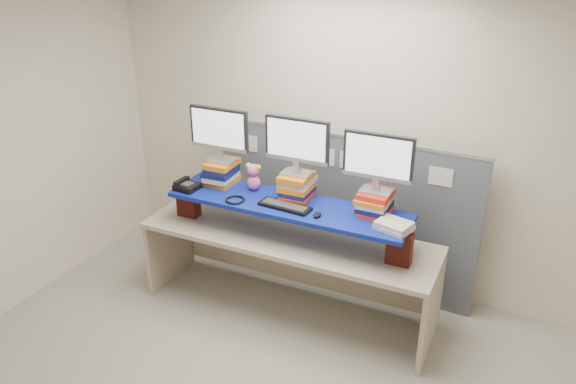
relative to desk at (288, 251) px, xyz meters
The scene contains 18 objects.
room 1.38m from the desk, 79.67° to the right, with size 5.00×4.00×2.80m.
cubicle_partition 0.70m from the desk, 72.65° to the left, with size 2.60×0.06×1.53m.
desk is the anchor object (origin of this frame).
brick_pier_left 1.02m from the desk, behind, with size 0.19×0.11×0.27m, color maroon.
brick_pier_right 1.02m from the desk, ahead, with size 0.19×0.11×0.27m, color maroon.
blue_board 0.44m from the desk, ahead, with size 2.07×0.52×0.04m, color navy.
book_stack_left 0.92m from the desk, behind, with size 0.28×0.33×0.21m.
book_stack_center 0.59m from the desk, 77.74° to the left, with size 0.26×0.31×0.22m.
book_stack_right 0.91m from the desk, 11.52° to the left, with size 0.27×0.31×0.19m.
monitor_left 1.19m from the desk, behind, with size 0.56×0.16×0.48m.
monitor_center 0.97m from the desk, 79.92° to the left, with size 0.56×0.16×0.48m.
monitor_right 1.17m from the desk, 11.16° to the left, with size 0.56×0.16×0.48m.
keyboard 0.48m from the desk, 79.02° to the right, with size 0.45×0.17×0.03m.
mouse 0.59m from the desk, 20.24° to the right, with size 0.05×0.10×0.03m, color black.
desk_phone 1.06m from the desk, behind, with size 0.20×0.18×0.08m.
headset 0.65m from the desk, 158.48° to the right, with size 0.17×0.17×0.02m, color black.
plush_toy 0.71m from the desk, 164.97° to the left, with size 0.14×0.11×0.24m.
binder_stack 1.05m from the desk, ahead, with size 0.30×0.26×0.06m.
Camera 1 is at (1.69, -2.65, 3.12)m, focal length 35.00 mm.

